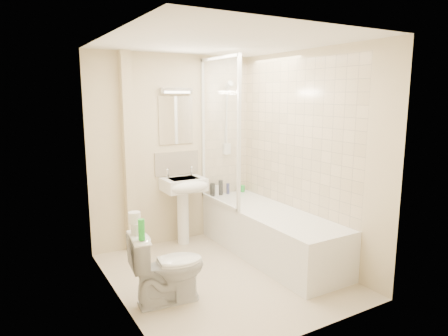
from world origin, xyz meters
TOP-DOWN VIEW (x-y plane):
  - floor at (0.00, 0.00)m, footprint 2.50×2.50m
  - wall_back at (0.00, 1.25)m, footprint 2.20×0.02m
  - wall_left at (-1.10, 0.00)m, footprint 0.02×2.50m
  - wall_right at (1.10, 0.00)m, footprint 0.02×2.50m
  - ceiling at (0.00, 0.00)m, footprint 2.20×2.50m
  - tile_back at (0.75, 1.24)m, footprint 0.70×0.01m
  - tile_right at (1.09, 0.20)m, footprint 0.01×2.10m
  - pipe_boxing at (-0.62, 1.19)m, footprint 0.12×0.12m
  - splashback at (0.02, 1.24)m, footprint 0.60×0.02m
  - mirror at (0.02, 1.24)m, footprint 0.46×0.01m
  - strip_light at (0.02, 1.22)m, footprint 0.42×0.07m
  - bathtub at (0.75, 0.20)m, footprint 0.70×2.10m
  - shower_screen at (0.40, 0.80)m, footprint 0.04×0.92m
  - shower_fixture at (0.75, 1.19)m, footprint 0.10×0.16m
  - pedestal_sink at (0.02, 1.01)m, footprint 0.51×0.48m
  - bottle_black_a at (0.50, 1.16)m, footprint 0.06×0.06m
  - bottle_white_a at (0.56, 1.16)m, footprint 0.06×0.06m
  - bottle_black_b at (0.63, 1.16)m, footprint 0.06×0.06m
  - bottle_blue at (0.74, 1.16)m, footprint 0.05×0.05m
  - bottle_white_b at (0.91, 1.16)m, footprint 0.06×0.06m
  - bottle_green at (0.98, 1.16)m, footprint 0.06×0.06m
  - toilet at (-0.72, -0.21)m, footprint 0.53×0.76m
  - toilet_roll_lower at (-0.97, -0.15)m, footprint 0.11×0.11m
  - toilet_roll_upper at (-0.99, -0.13)m, footprint 0.11×0.11m
  - green_bottle at (-0.99, -0.32)m, footprint 0.06×0.06m

SIDE VIEW (x-z plane):
  - floor at x=0.00m, z-range 0.00..0.00m
  - bathtub at x=0.75m, z-range 0.01..0.56m
  - toilet at x=-0.72m, z-range 0.00..0.69m
  - bottle_green at x=0.98m, z-range 0.55..0.64m
  - bottle_white_a at x=0.56m, z-range 0.55..0.69m
  - bottle_white_b at x=0.91m, z-range 0.55..0.69m
  - bottle_blue at x=0.74m, z-range 0.55..0.70m
  - bottle_black_a at x=0.50m, z-range 0.55..0.73m
  - bottle_black_b at x=0.63m, z-range 0.55..0.75m
  - pedestal_sink at x=0.02m, z-range 0.20..1.19m
  - toilet_roll_lower at x=-0.97m, z-range 0.69..0.79m
  - green_bottle at x=-0.99m, z-range 0.69..0.87m
  - toilet_roll_upper at x=-0.99m, z-range 0.79..0.88m
  - splashback at x=0.02m, z-range 0.88..1.18m
  - wall_back at x=0.00m, z-range 0.00..2.40m
  - wall_left at x=-1.10m, z-range 0.00..2.40m
  - wall_right at x=1.10m, z-range 0.00..2.40m
  - pipe_boxing at x=-0.62m, z-range 0.00..2.40m
  - tile_back at x=0.75m, z-range 0.55..2.30m
  - tile_right at x=1.09m, z-range 0.55..2.30m
  - shower_screen at x=0.40m, z-range 0.55..2.35m
  - shower_fixture at x=0.75m, z-range 1.05..2.04m
  - mirror at x=0.02m, z-range 1.28..1.88m
  - strip_light at x=0.02m, z-range 1.92..1.98m
  - ceiling at x=0.00m, z-range 2.39..2.41m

